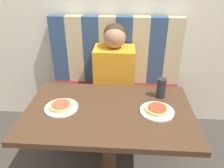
{
  "coord_description": "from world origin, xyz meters",
  "views": [
    {
      "loc": [
        0.1,
        -1.12,
        1.49
      ],
      "look_at": [
        0.0,
        0.31,
        0.72
      ],
      "focal_mm": 35.0,
      "sensor_mm": 36.0,
      "label": 1
    }
  ],
  "objects_px": {
    "plate_right": "(157,111)",
    "pizza_left": "(61,105)",
    "pizza_right": "(157,109)",
    "drinking_cup": "(161,88)",
    "person": "(114,62)",
    "plate_left": "(61,108)"
  },
  "relations": [
    {
      "from": "plate_right",
      "to": "pizza_left",
      "type": "relative_size",
      "value": 1.43
    },
    {
      "from": "plate_right",
      "to": "pizza_right",
      "type": "xyz_separation_m",
      "value": [
        0.0,
        0.0,
        0.02
      ]
    },
    {
      "from": "pizza_right",
      "to": "drinking_cup",
      "type": "xyz_separation_m",
      "value": [
        0.04,
        0.18,
        0.05
      ]
    },
    {
      "from": "person",
      "to": "pizza_right",
      "type": "distance_m",
      "value": 0.71
    },
    {
      "from": "plate_right",
      "to": "drinking_cup",
      "type": "xyz_separation_m",
      "value": [
        0.04,
        0.18,
        0.06
      ]
    },
    {
      "from": "plate_right",
      "to": "pizza_right",
      "type": "relative_size",
      "value": 1.43
    },
    {
      "from": "plate_right",
      "to": "pizza_right",
      "type": "bearing_deg",
      "value": 0.0
    },
    {
      "from": "person",
      "to": "plate_left",
      "type": "height_order",
      "value": "person"
    },
    {
      "from": "pizza_left",
      "to": "plate_right",
      "type": "bearing_deg",
      "value": 0.0
    },
    {
      "from": "plate_right",
      "to": "pizza_right",
      "type": "height_order",
      "value": "pizza_right"
    },
    {
      "from": "plate_left",
      "to": "pizza_right",
      "type": "xyz_separation_m",
      "value": [
        0.59,
        0.0,
        0.02
      ]
    },
    {
      "from": "plate_left",
      "to": "pizza_left",
      "type": "distance_m",
      "value": 0.02
    },
    {
      "from": "person",
      "to": "plate_left",
      "type": "relative_size",
      "value": 2.91
    },
    {
      "from": "pizza_left",
      "to": "person",
      "type": "bearing_deg",
      "value": 65.15
    },
    {
      "from": "pizza_right",
      "to": "person",
      "type": "bearing_deg",
      "value": 114.85
    },
    {
      "from": "plate_right",
      "to": "person",
      "type": "bearing_deg",
      "value": 114.85
    },
    {
      "from": "plate_right",
      "to": "pizza_left",
      "type": "distance_m",
      "value": 0.59
    },
    {
      "from": "person",
      "to": "drinking_cup",
      "type": "bearing_deg",
      "value": -53.24
    },
    {
      "from": "pizza_left",
      "to": "drinking_cup",
      "type": "relative_size",
      "value": 1.06
    },
    {
      "from": "plate_left",
      "to": "pizza_left",
      "type": "xyz_separation_m",
      "value": [
        0.0,
        0.0,
        0.02
      ]
    },
    {
      "from": "pizza_left",
      "to": "pizza_right",
      "type": "xyz_separation_m",
      "value": [
        0.59,
        0.0,
        0.0
      ]
    },
    {
      "from": "plate_left",
      "to": "pizza_left",
      "type": "height_order",
      "value": "pizza_left"
    }
  ]
}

